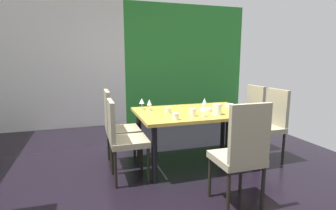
# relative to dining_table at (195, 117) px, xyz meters

# --- Properties ---
(ground_plane) EXTENTS (5.92, 6.20, 0.02)m
(ground_plane) POSITION_rel_dining_table_xyz_m (-0.65, -0.49, -0.67)
(ground_plane) COLOR black
(back_panel_interior) EXTENTS (3.03, 0.10, 2.68)m
(back_panel_interior) POSITION_rel_dining_table_xyz_m (-2.09, 2.56, 0.68)
(back_panel_interior) COLOR silver
(back_panel_interior) RESTS_ON ground_plane
(garden_window_panel) EXTENTS (2.89, 0.10, 2.68)m
(garden_window_panel) POSITION_rel_dining_table_xyz_m (0.86, 2.56, 0.68)
(garden_window_panel) COLOR #2A7A2E
(garden_window_panel) RESTS_ON ground_plane
(dining_table) EXTENTS (1.61, 1.10, 0.75)m
(dining_table) POSITION_rel_dining_table_xyz_m (0.00, 0.00, 0.00)
(dining_table) COLOR #B28F37
(dining_table) RESTS_ON ground_plane
(chair_left_near) EXTENTS (0.45, 0.44, 0.99)m
(chair_left_near) POSITION_rel_dining_table_xyz_m (-1.05, -0.25, -0.10)
(chair_left_near) COLOR gray
(chair_left_near) RESTS_ON ground_plane
(chair_right_far) EXTENTS (0.44, 0.44, 1.04)m
(chair_right_far) POSITION_rel_dining_table_xyz_m (1.05, 0.25, -0.09)
(chair_right_far) COLOR gray
(chair_right_far) RESTS_ON ground_plane
(chair_left_far) EXTENTS (0.45, 0.44, 1.04)m
(chair_left_far) POSITION_rel_dining_table_xyz_m (-1.05, 0.25, -0.09)
(chair_left_far) COLOR gray
(chair_left_far) RESTS_ON ground_plane
(chair_head_near) EXTENTS (0.44, 0.44, 1.07)m
(chair_head_near) POSITION_rel_dining_table_xyz_m (-0.04, -1.21, -0.08)
(chair_head_near) COLOR gray
(chair_head_near) RESTS_ON ground_plane
(chair_right_near) EXTENTS (0.44, 0.44, 1.04)m
(chair_right_near) POSITION_rel_dining_table_xyz_m (1.05, -0.25, -0.09)
(chair_right_near) COLOR gray
(chair_right_near) RESTS_ON ground_plane
(wine_glass_rear) EXTENTS (0.07, 0.07, 0.16)m
(wine_glass_rear) POSITION_rel_dining_table_xyz_m (0.20, 0.12, 0.19)
(wine_glass_rear) COLOR silver
(wine_glass_rear) RESTS_ON dining_table
(wine_glass_center) EXTENTS (0.08, 0.08, 0.16)m
(wine_glass_center) POSITION_rel_dining_table_xyz_m (-0.67, 0.35, 0.20)
(wine_glass_center) COLOR silver
(wine_glass_center) RESTS_ON dining_table
(wine_glass_near_shelf) EXTENTS (0.07, 0.07, 0.17)m
(wine_glass_near_shelf) POSITION_rel_dining_table_xyz_m (-0.04, -0.35, 0.20)
(wine_glass_near_shelf) COLOR silver
(wine_glass_near_shelf) RESTS_ON dining_table
(wine_glass_right) EXTENTS (0.07, 0.07, 0.15)m
(wine_glass_right) POSITION_rel_dining_table_xyz_m (-0.59, 0.24, 0.19)
(wine_glass_right) COLOR silver
(wine_glass_right) RESTS_ON dining_table
(serving_bowl_near_window) EXTENTS (0.13, 0.13, 0.04)m
(serving_bowl_near_window) POSITION_rel_dining_table_xyz_m (0.64, 0.17, 0.10)
(serving_bowl_near_window) COLOR silver
(serving_bowl_near_window) RESTS_ON dining_table
(serving_bowl_north) EXTENTS (0.16, 0.16, 0.04)m
(serving_bowl_north) POSITION_rel_dining_table_xyz_m (0.14, -0.05, 0.10)
(serving_bowl_north) COLOR white
(serving_bowl_north) RESTS_ON dining_table
(cup_corner) EXTENTS (0.08, 0.08, 0.08)m
(cup_corner) POSITION_rel_dining_table_xyz_m (-0.40, -0.02, 0.12)
(cup_corner) COLOR beige
(cup_corner) RESTS_ON dining_table
(cup_left) EXTENTS (0.08, 0.08, 0.08)m
(cup_left) POSITION_rel_dining_table_xyz_m (0.71, -0.32, 0.12)
(cup_left) COLOR #204B92
(cup_left) RESTS_ON dining_table
(cup_east) EXTENTS (0.08, 0.08, 0.10)m
(cup_east) POSITION_rel_dining_table_xyz_m (-0.16, -0.29, 0.13)
(cup_east) COLOR silver
(cup_east) RESTS_ON dining_table
(cup_front) EXTENTS (0.08, 0.08, 0.08)m
(cup_front) POSITION_rel_dining_table_xyz_m (-0.43, -0.41, 0.12)
(cup_front) COLOR silver
(cup_front) RESTS_ON dining_table
(pitcher_west) EXTENTS (0.13, 0.12, 0.14)m
(pitcher_west) POSITION_rel_dining_table_xyz_m (0.18, -0.30, 0.15)
(pitcher_west) COLOR white
(pitcher_west) RESTS_ON dining_table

